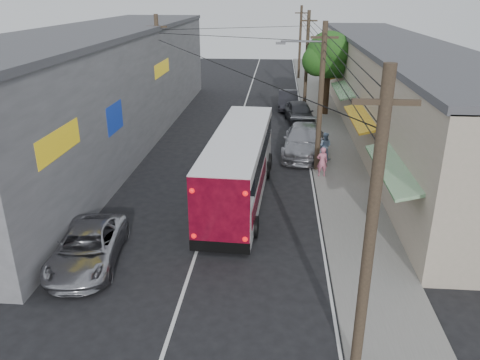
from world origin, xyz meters
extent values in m
plane|color=black|center=(0.00, 0.00, 0.00)|extent=(120.00, 120.00, 0.00)
cube|color=slate|center=(6.50, 20.00, 0.06)|extent=(3.00, 80.00, 0.12)
cube|color=#BCA995|center=(11.00, 22.00, 3.00)|extent=(6.00, 40.00, 6.00)
cube|color=#4C4C51|center=(11.00, 22.00, 6.10)|extent=(6.20, 40.00, 0.30)
cube|color=#1A7523|center=(7.70, 6.00, 2.90)|extent=(1.39, 6.00, 0.46)
cube|color=orange|center=(7.70, 14.00, 2.90)|extent=(1.39, 6.00, 0.46)
cube|color=#1A7523|center=(7.70, 22.00, 2.90)|extent=(1.39, 6.00, 0.46)
cube|color=orange|center=(7.70, 30.00, 2.90)|extent=(1.39, 6.00, 0.46)
cube|color=#1A7523|center=(7.70, 38.00, 2.90)|extent=(1.39, 6.00, 0.46)
cube|color=gray|center=(-8.50, 18.00, 3.50)|extent=(7.00, 36.00, 7.00)
cube|color=#4C4C51|center=(-8.50, 18.00, 7.10)|extent=(7.20, 36.00, 0.30)
cube|color=yellow|center=(-5.05, 4.00, 4.20)|extent=(0.12, 3.50, 1.00)
cube|color=#1433A5|center=(-5.05, 10.00, 3.60)|extent=(0.12, 2.20, 1.40)
cube|color=yellow|center=(-5.05, 20.00, 4.50)|extent=(0.12, 4.00, 0.90)
cylinder|color=#473828|center=(5.20, -2.00, 4.00)|extent=(0.28, 0.28, 8.00)
cube|color=#473828|center=(5.20, -2.00, 7.20)|extent=(1.40, 0.12, 0.12)
cylinder|color=#473828|center=(5.20, 13.00, 4.00)|extent=(0.28, 0.28, 8.00)
cube|color=#473828|center=(5.20, 13.00, 7.20)|extent=(1.40, 0.12, 0.12)
cylinder|color=#473828|center=(5.20, 28.00, 4.00)|extent=(0.28, 0.28, 8.00)
cube|color=#473828|center=(5.20, 28.00, 7.20)|extent=(1.40, 0.12, 0.12)
cylinder|color=#473828|center=(5.20, 43.00, 4.00)|extent=(0.28, 0.28, 8.00)
cube|color=#473828|center=(5.20, 43.00, 7.20)|extent=(1.40, 0.12, 0.12)
cylinder|color=#473828|center=(-5.20, 20.00, 4.00)|extent=(0.28, 0.28, 8.00)
cube|color=#473828|center=(-5.20, 20.00, 7.20)|extent=(1.40, 0.12, 0.12)
cylinder|color=#59595E|center=(4.10, 13.00, 7.00)|extent=(2.20, 0.10, 0.10)
cube|color=#59595E|center=(3.00, 13.00, 6.90)|extent=(0.50, 0.18, 0.12)
cylinder|color=#3F2B19|center=(6.80, 26.00, 2.00)|extent=(0.44, 0.44, 4.00)
sphere|color=#154D14|center=(6.80, 26.00, 4.80)|extent=(3.60, 3.60, 3.60)
sphere|color=#154D14|center=(7.80, 26.60, 4.20)|extent=(2.60, 2.60, 2.60)
sphere|color=#154D14|center=(5.90, 25.60, 4.40)|extent=(2.40, 2.40, 2.40)
sphere|color=#154D14|center=(7.20, 25.00, 5.20)|extent=(2.20, 2.20, 2.20)
sphere|color=#154D14|center=(6.50, 26.90, 5.00)|extent=(2.00, 2.00, 2.00)
cube|color=white|center=(1.20, 9.00, 1.06)|extent=(2.83, 11.18, 1.75)
cube|color=black|center=(1.22, 9.46, 2.35)|extent=(2.76, 9.33, 0.92)
cube|color=white|center=(1.20, 9.00, 3.00)|extent=(2.83, 11.18, 0.46)
cube|color=maroon|center=(0.94, 3.45, 1.85)|extent=(2.29, 0.18, 2.68)
cube|color=black|center=(0.94, 3.45, 0.42)|extent=(2.31, 0.20, 0.46)
sphere|color=red|center=(-0.03, 3.47, 0.83)|extent=(0.20, 0.20, 0.20)
sphere|color=red|center=(1.90, 3.37, 0.83)|extent=(0.20, 0.20, 0.20)
sphere|color=red|center=(-0.03, 3.47, 2.68)|extent=(0.20, 0.20, 0.20)
sphere|color=red|center=(1.90, 3.37, 2.68)|extent=(0.20, 0.20, 0.20)
cylinder|color=black|center=(-0.14, 5.18, 0.46)|extent=(0.32, 0.94, 0.92)
cylinder|color=black|center=(2.17, 5.07, 0.46)|extent=(0.32, 0.94, 0.92)
cylinder|color=black|center=(0.18, 11.82, 0.46)|extent=(0.32, 0.94, 0.92)
cylinder|color=black|center=(2.48, 11.71, 0.46)|extent=(0.32, 0.94, 0.92)
cylinder|color=black|center=(0.24, 13.20, 0.46)|extent=(0.32, 0.94, 0.92)
cylinder|color=black|center=(2.55, 13.10, 0.46)|extent=(0.32, 0.94, 0.92)
imported|color=#ABAAB0|center=(-3.80, 2.57, 0.67)|extent=(2.80, 5.09, 1.35)
imported|color=#97979E|center=(4.60, 15.91, 0.86)|extent=(2.93, 6.14, 1.73)
imported|color=#2A2B30|center=(4.60, 23.43, 0.80)|extent=(2.45, 4.92, 1.61)
imported|color=#222227|center=(3.80, 28.02, 0.76)|extent=(1.71, 4.63, 1.51)
imported|color=#CB6B84|center=(5.40, 11.94, 0.93)|extent=(0.64, 0.46, 1.61)
imported|color=#99BADF|center=(5.78, 14.75, 0.93)|extent=(0.96, 0.86, 1.62)
camera|label=1|loc=(2.97, -11.81, 9.32)|focal=35.00mm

